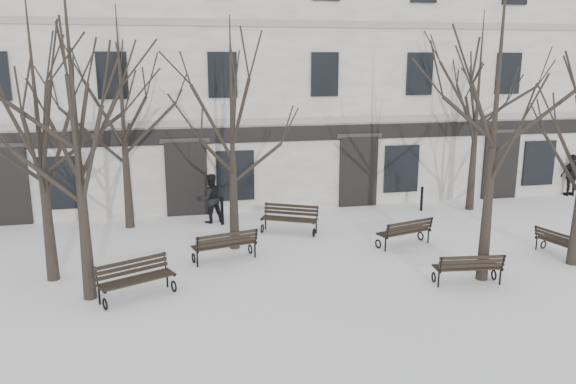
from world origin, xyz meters
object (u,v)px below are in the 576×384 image
object	(u,v)px
tree_1	(73,93)
bench_4	(405,231)
bench_0	(136,278)
bench_3	(290,218)
tree_2	(498,79)
bench_2	(469,267)
bench_5	(561,243)
tree_0	(36,108)
bench_1	(225,244)

from	to	relation	value
tree_1	bench_4	world-z (taller)	tree_1
tree_1	bench_0	world-z (taller)	tree_1
tree_1	bench_3	bearing A→B (deg)	35.62
tree_2	bench_2	distance (m)	5.03
bench_2	bench_5	xyz separation A→B (m)	(3.91, 1.39, -0.04)
tree_0	bench_2	world-z (taller)	tree_0
tree_0	bench_0	size ratio (longest dim) A/B	3.76
tree_1	tree_2	distance (m)	10.56
bench_3	bench_0	bearing A→B (deg)	-110.74
tree_2	bench_0	world-z (taller)	tree_2
tree_0	tree_1	xyz separation A→B (m)	(1.16, -1.52, 0.45)
tree_2	bench_1	xyz separation A→B (m)	(-6.85, 2.91, -4.95)
bench_2	bench_3	world-z (taller)	bench_3
tree_1	bench_3	size ratio (longest dim) A/B	4.05
bench_1	bench_3	size ratio (longest dim) A/B	0.99
tree_2	bench_5	bearing A→B (deg)	18.57
bench_1	bench_2	size ratio (longest dim) A/B	1.09
bench_2	bench_3	bearing A→B (deg)	-49.96
bench_1	bench_5	size ratio (longest dim) A/B	1.16
bench_4	bench_5	bearing A→B (deg)	139.35
tree_0	bench_4	distance (m)	11.54
tree_0	bench_5	size ratio (longest dim) A/B	4.30
bench_4	bench_5	size ratio (longest dim) A/B	1.12
bench_1	bench_3	world-z (taller)	bench_3
bench_2	bench_4	size ratio (longest dim) A/B	0.95
tree_1	tree_0	bearing A→B (deg)	127.43
bench_3	bench_4	distance (m)	4.05
tree_0	tree_1	size ratio (longest dim) A/B	0.91
bench_5	tree_1	bearing A→B (deg)	76.01
bench_0	tree_0	bearing A→B (deg)	118.58
bench_3	bench_2	bearing A→B (deg)	-29.51
bench_3	tree_1	bearing A→B (deg)	-117.70
tree_1	tree_2	world-z (taller)	tree_2
tree_0	tree_1	world-z (taller)	tree_1
tree_2	bench_1	world-z (taller)	tree_2
bench_1	bench_2	world-z (taller)	bench_1
tree_2	bench_0	size ratio (longest dim) A/B	4.35
tree_0	bench_5	world-z (taller)	tree_0
bench_4	bench_5	xyz separation A→B (m)	(4.29, -1.97, -0.05)
tree_1	bench_0	distance (m)	4.80
bench_0	bench_4	size ratio (longest dim) A/B	1.03
tree_1	bench_1	xyz separation A→B (m)	(3.67, 2.02, -4.66)
bench_5	bench_2	bearing A→B (deg)	94.69
tree_0	bench_1	bearing A→B (deg)	5.86
tree_2	bench_1	bearing A→B (deg)	156.96
bench_2	bench_5	size ratio (longest dim) A/B	1.06
bench_0	bench_5	xyz separation A→B (m)	(12.68, 0.40, -0.07)
tree_2	bench_2	world-z (taller)	tree_2
tree_0	bench_0	xyz separation A→B (m)	(2.33, -1.70, -4.21)
bench_3	bench_5	bearing A→B (deg)	-2.08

